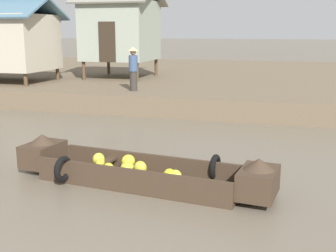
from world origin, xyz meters
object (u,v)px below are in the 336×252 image
at_px(stilt_house_mid_left, 3,41).
at_px(stilt_house_mid_right, 121,29).
at_px(banana_boat, 139,171).
at_px(vendor_person, 133,67).

xyz_separation_m(stilt_house_mid_left, stilt_house_mid_right, (4.41, 3.09, 0.51)).
bearing_deg(stilt_house_mid_right, stilt_house_mid_left, -144.99).
bearing_deg(stilt_house_mid_right, banana_boat, -66.57).
bearing_deg(banana_boat, vendor_person, 111.14).
xyz_separation_m(stilt_house_mid_left, vendor_person, (6.69, -1.32, -0.90)).
xyz_separation_m(banana_boat, stilt_house_mid_left, (-9.72, 9.15, 2.28)).
relative_size(banana_boat, stilt_house_mid_right, 1.20).
distance_m(banana_boat, stilt_house_mid_right, 13.63).
bearing_deg(stilt_house_mid_right, vendor_person, -62.69).
xyz_separation_m(banana_boat, stilt_house_mid_right, (-5.30, 12.24, 2.79)).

